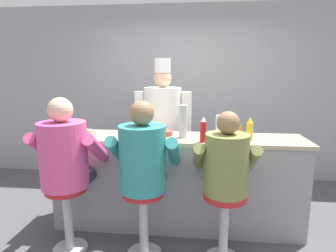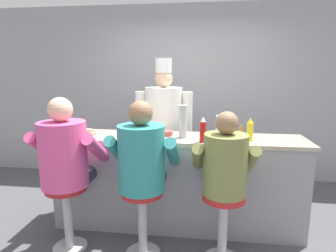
{
  "view_description": "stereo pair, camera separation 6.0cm",
  "coord_description": "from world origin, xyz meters",
  "px_view_note": "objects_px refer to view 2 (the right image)",
  "views": [
    {
      "loc": [
        0.21,
        -2.63,
        1.69
      ],
      "look_at": [
        -0.1,
        0.25,
        1.13
      ],
      "focal_mm": 30.0,
      "sensor_mm": 36.0,
      "label": 1
    },
    {
      "loc": [
        0.27,
        -2.62,
        1.69
      ],
      "look_at": [
        -0.1,
        0.25,
        1.13
      ],
      "focal_mm": 30.0,
      "sensor_mm": 36.0,
      "label": 2
    }
  ],
  "objects_px": {
    "cup_stack_steel": "(183,121)",
    "cook_in_whites_near": "(164,125)",
    "hot_sauce_bottle_orange": "(241,133)",
    "breakfast_plate": "(133,136)",
    "mustard_bottle_yellow": "(250,130)",
    "water_pitcher_clear": "(222,127)",
    "cereal_bowl": "(165,133)",
    "diner_seated_teal": "(142,162)",
    "coffee_mug_tan": "(89,133)",
    "diner_seated_pink": "(66,158)",
    "diner_seated_olive": "(225,170)",
    "ketchup_bottle_red": "(203,130)"
  },
  "relations": [
    {
      "from": "cup_stack_steel",
      "to": "cook_in_whites_near",
      "type": "distance_m",
      "value": 0.69
    },
    {
      "from": "hot_sauce_bottle_orange",
      "to": "breakfast_plate",
      "type": "distance_m",
      "value": 1.11
    },
    {
      "from": "mustard_bottle_yellow",
      "to": "water_pitcher_clear",
      "type": "bearing_deg",
      "value": 158.27
    },
    {
      "from": "cereal_bowl",
      "to": "diner_seated_teal",
      "type": "distance_m",
      "value": 0.62
    },
    {
      "from": "coffee_mug_tan",
      "to": "diner_seated_pink",
      "type": "bearing_deg",
      "value": -98.16
    },
    {
      "from": "breakfast_plate",
      "to": "diner_seated_pink",
      "type": "xyz_separation_m",
      "value": [
        -0.53,
        -0.47,
        -0.12
      ]
    },
    {
      "from": "hot_sauce_bottle_orange",
      "to": "cup_stack_steel",
      "type": "height_order",
      "value": "cup_stack_steel"
    },
    {
      "from": "coffee_mug_tan",
      "to": "diner_seated_pink",
      "type": "distance_m",
      "value": 0.45
    },
    {
      "from": "hot_sauce_bottle_orange",
      "to": "cup_stack_steel",
      "type": "bearing_deg",
      "value": 177.18
    },
    {
      "from": "mustard_bottle_yellow",
      "to": "diner_seated_olive",
      "type": "distance_m",
      "value": 0.6
    },
    {
      "from": "mustard_bottle_yellow",
      "to": "diner_seated_olive",
      "type": "height_order",
      "value": "diner_seated_olive"
    },
    {
      "from": "hot_sauce_bottle_orange",
      "to": "cup_stack_steel",
      "type": "relative_size",
      "value": 0.43
    },
    {
      "from": "diner_seated_olive",
      "to": "cook_in_whites_near",
      "type": "height_order",
      "value": "cook_in_whites_near"
    },
    {
      "from": "coffee_mug_tan",
      "to": "cup_stack_steel",
      "type": "xyz_separation_m",
      "value": [
        0.99,
        0.09,
        0.13
      ]
    },
    {
      "from": "ketchup_bottle_red",
      "to": "cereal_bowl",
      "type": "distance_m",
      "value": 0.49
    },
    {
      "from": "cup_stack_steel",
      "to": "cook_in_whites_near",
      "type": "xyz_separation_m",
      "value": [
        -0.29,
        0.61,
        -0.16
      ]
    },
    {
      "from": "water_pitcher_clear",
      "to": "breakfast_plate",
      "type": "bearing_deg",
      "value": -174.02
    },
    {
      "from": "breakfast_plate",
      "to": "diner_seated_olive",
      "type": "height_order",
      "value": "diner_seated_olive"
    },
    {
      "from": "ketchup_bottle_red",
      "to": "diner_seated_pink",
      "type": "height_order",
      "value": "diner_seated_pink"
    },
    {
      "from": "ketchup_bottle_red",
      "to": "diner_seated_olive",
      "type": "bearing_deg",
      "value": -60.51
    },
    {
      "from": "breakfast_plate",
      "to": "diner_seated_olive",
      "type": "bearing_deg",
      "value": -27.01
    },
    {
      "from": "breakfast_plate",
      "to": "diner_seated_olive",
      "type": "xyz_separation_m",
      "value": [
        0.93,
        -0.47,
        -0.17
      ]
    },
    {
      "from": "water_pitcher_clear",
      "to": "cereal_bowl",
      "type": "distance_m",
      "value": 0.61
    },
    {
      "from": "cup_stack_steel",
      "to": "cook_in_whites_near",
      "type": "bearing_deg",
      "value": 115.42
    },
    {
      "from": "ketchup_bottle_red",
      "to": "breakfast_plate",
      "type": "distance_m",
      "value": 0.75
    },
    {
      "from": "cereal_bowl",
      "to": "diner_seated_pink",
      "type": "distance_m",
      "value": 1.05
    },
    {
      "from": "breakfast_plate",
      "to": "cup_stack_steel",
      "type": "bearing_deg",
      "value": 5.05
    },
    {
      "from": "ketchup_bottle_red",
      "to": "hot_sauce_bottle_orange",
      "type": "xyz_separation_m",
      "value": [
        0.38,
        0.14,
        -0.05
      ]
    },
    {
      "from": "ketchup_bottle_red",
      "to": "cereal_bowl",
      "type": "relative_size",
      "value": 1.51
    },
    {
      "from": "ketchup_bottle_red",
      "to": "cook_in_whites_near",
      "type": "height_order",
      "value": "cook_in_whites_near"
    },
    {
      "from": "mustard_bottle_yellow",
      "to": "diner_seated_teal",
      "type": "relative_size",
      "value": 0.16
    },
    {
      "from": "breakfast_plate",
      "to": "cup_stack_steel",
      "type": "relative_size",
      "value": 0.7
    },
    {
      "from": "hot_sauce_bottle_orange",
      "to": "diner_seated_olive",
      "type": "distance_m",
      "value": 0.57
    },
    {
      "from": "breakfast_plate",
      "to": "diner_seated_teal",
      "type": "bearing_deg",
      "value": -66.98
    },
    {
      "from": "hot_sauce_bottle_orange",
      "to": "diner_seated_pink",
      "type": "distance_m",
      "value": 1.72
    },
    {
      "from": "diner_seated_olive",
      "to": "water_pitcher_clear",
      "type": "bearing_deg",
      "value": 89.76
    },
    {
      "from": "breakfast_plate",
      "to": "diner_seated_teal",
      "type": "height_order",
      "value": "diner_seated_teal"
    },
    {
      "from": "water_pitcher_clear",
      "to": "breakfast_plate",
      "type": "distance_m",
      "value": 0.94
    },
    {
      "from": "breakfast_plate",
      "to": "cook_in_whites_near",
      "type": "distance_m",
      "value": 0.69
    },
    {
      "from": "coffee_mug_tan",
      "to": "diner_seated_olive",
      "type": "distance_m",
      "value": 1.47
    },
    {
      "from": "ketchup_bottle_red",
      "to": "water_pitcher_clear",
      "type": "xyz_separation_m",
      "value": [
        0.2,
        0.22,
        -0.0
      ]
    },
    {
      "from": "mustard_bottle_yellow",
      "to": "cook_in_whites_near",
      "type": "xyz_separation_m",
      "value": [
        -0.96,
        0.66,
        -0.1
      ]
    },
    {
      "from": "ketchup_bottle_red",
      "to": "coffee_mug_tan",
      "type": "xyz_separation_m",
      "value": [
        -1.2,
        0.08,
        -0.08
      ]
    },
    {
      "from": "hot_sauce_bottle_orange",
      "to": "water_pitcher_clear",
      "type": "distance_m",
      "value": 0.2
    },
    {
      "from": "water_pitcher_clear",
      "to": "cup_stack_steel",
      "type": "height_order",
      "value": "cup_stack_steel"
    },
    {
      "from": "hot_sauce_bottle_orange",
      "to": "diner_seated_olive",
      "type": "xyz_separation_m",
      "value": [
        -0.19,
        -0.49,
        -0.23
      ]
    },
    {
      "from": "ketchup_bottle_red",
      "to": "cook_in_whites_near",
      "type": "xyz_separation_m",
      "value": [
        -0.5,
        0.78,
        -0.11
      ]
    },
    {
      "from": "water_pitcher_clear",
      "to": "diner_seated_olive",
      "type": "height_order",
      "value": "diner_seated_olive"
    },
    {
      "from": "breakfast_plate",
      "to": "coffee_mug_tan",
      "type": "xyz_separation_m",
      "value": [
        -0.47,
        -0.05,
        0.03
      ]
    },
    {
      "from": "breakfast_plate",
      "to": "diner_seated_pink",
      "type": "distance_m",
      "value": 0.72
    }
  ]
}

